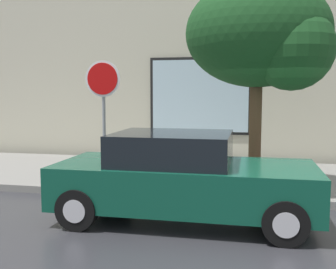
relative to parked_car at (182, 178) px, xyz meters
name	(u,v)px	position (x,y,z in m)	size (l,w,h in m)	color
ground_plane	(267,224)	(1.35, 0.07, -0.70)	(60.00, 60.00, 0.00)	#333338
sidewalk	(262,179)	(1.35, 3.07, -0.63)	(20.00, 4.00, 0.15)	gray
building_facade	(263,43)	(1.34, 5.56, 2.78)	(20.00, 0.67, 7.00)	beige
parked_car	(182,178)	(0.00, 0.00, 0.00)	(4.13, 1.86, 1.43)	#0F4C38
street_tree	(264,37)	(1.28, 1.75, 2.44)	(2.80, 2.38, 4.13)	#4C3823
stop_sign	(103,97)	(-1.97, 1.65, 1.28)	(0.76, 0.10, 2.59)	gray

